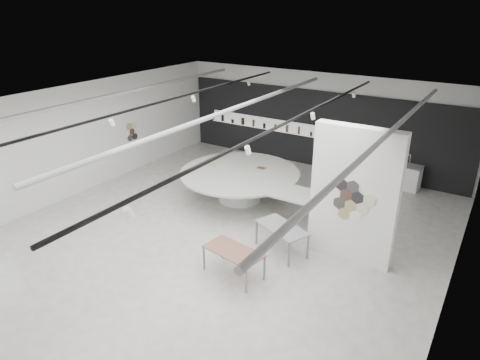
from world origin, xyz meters
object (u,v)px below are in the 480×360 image
Objects in this scene: partition_column at (354,196)px; kitchen_counter at (398,175)px; display_island at (242,182)px; sample_table_stone at (282,229)px; sample_table_wood at (233,252)px.

kitchen_counter is at bearing 90.63° from partition_column.
sample_table_stone is (2.65, -2.18, 0.02)m from display_island.
partition_column reaches higher than sample_table_wood.
kitchen_counter is at bearing 75.19° from sample_table_wood.
display_island is at bearing -131.37° from kitchen_counter.
sample_table_wood is at bearing -60.50° from display_island.
sample_table_stone is 1.00× the size of kitchen_counter.
sample_table_stone is at bearing -99.29° from kitchen_counter.
sample_table_wood is 0.98× the size of sample_table_stone.
kitchen_counter is (-0.06, 5.52, -1.35)m from partition_column.
kitchen_counter is (4.22, 4.04, -0.22)m from display_island.
partition_column is at bearing -19.12° from display_island.
sample_table_wood is 0.97× the size of kitchen_counter.
sample_table_wood is at bearing -132.74° from partition_column.
display_island is at bearing 140.58° from sample_table_stone.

